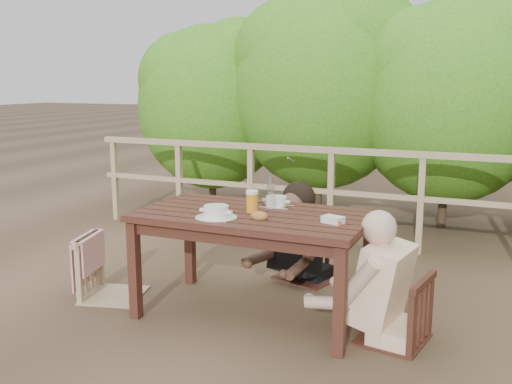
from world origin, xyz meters
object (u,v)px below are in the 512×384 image
at_px(soup_far, 276,202).
at_px(beer_glass, 252,202).
at_px(table, 253,265).
at_px(chair_right, 395,277).
at_px(chair_left, 112,240).
at_px(bottle, 271,195).
at_px(bread_roll, 259,216).
at_px(chair_far, 309,224).
at_px(butter_tub, 333,221).
at_px(diner_right, 402,237).
at_px(soup_near, 216,212).
at_px(woman, 310,203).

bearing_deg(soup_far, beer_glass, -108.24).
distance_m(table, chair_right, 1.01).
distance_m(chair_left, bottle, 1.32).
bearing_deg(beer_glass, bread_roll, -53.40).
bearing_deg(chair_far, butter_tub, -46.14).
xyz_separation_m(chair_right, diner_right, (0.03, 0.00, 0.27)).
xyz_separation_m(table, bottle, (0.09, 0.12, 0.50)).
relative_size(chair_left, chair_far, 0.96).
bearing_deg(beer_glass, diner_right, -2.65).
distance_m(chair_far, bread_roll, 1.11).
relative_size(chair_left, beer_glass, 5.42).
bearing_deg(soup_far, diner_right, -17.40).
xyz_separation_m(soup_far, butter_tub, (0.53, -0.34, -0.01)).
distance_m(chair_right, soup_far, 1.05).
height_order(chair_far, soup_near, chair_far).
xyz_separation_m(chair_far, woman, (0.00, 0.02, 0.18)).
bearing_deg(woman, bottle, 104.89).
relative_size(chair_right, butter_tub, 6.29).
bearing_deg(soup_near, butter_tub, 11.34).
bearing_deg(butter_tub, beer_glass, -169.84).
bearing_deg(woman, table, 99.98).
distance_m(diner_right, soup_near, 1.24).
bearing_deg(woman, beer_glass, 99.03).
distance_m(chair_left, soup_near, 1.03).
height_order(soup_far, beer_glass, beer_glass).
distance_m(diner_right, soup_far, 1.02).
relative_size(table, woman, 1.23).
xyz_separation_m(chair_far, diner_right, (0.92, -0.94, 0.23)).
distance_m(diner_right, beer_glass, 1.06).
bearing_deg(bottle, woman, 87.08).
relative_size(chair_far, bread_roll, 8.01).
height_order(chair_far, chair_right, chair_far).
bearing_deg(bottle, butter_tub, -19.88).
xyz_separation_m(diner_right, soup_near, (-1.22, -0.19, 0.09)).
height_order(chair_left, chair_far, chair_far).
bearing_deg(bread_roll, woman, 89.50).
bearing_deg(bread_roll, bottle, 96.48).
bearing_deg(chair_left, woman, -65.56).
distance_m(chair_far, chair_right, 1.29).
relative_size(table, chair_far, 1.69).
bearing_deg(soup_far, chair_far, 84.94).
height_order(table, beer_glass, beer_glass).
distance_m(chair_right, bottle, 1.04).
relative_size(bottle, butter_tub, 1.87).
distance_m(woman, butter_tub, 1.11).
height_order(woman, bottle, woman).
bearing_deg(chair_right, soup_near, -70.97).
relative_size(woman, bread_roll, 10.95).
relative_size(diner_right, bread_roll, 11.81).
bearing_deg(bottle, table, -126.55).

